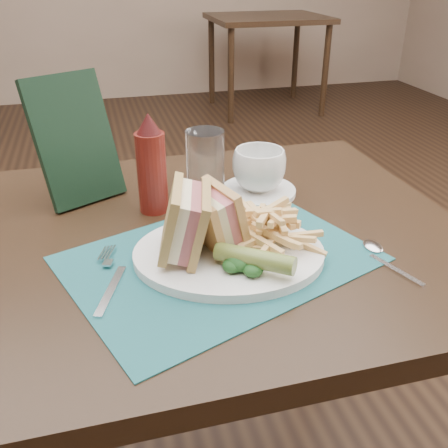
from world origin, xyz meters
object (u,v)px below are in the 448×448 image
at_px(plate, 229,254).
at_px(saucer, 258,191).
at_px(check_presenter, 75,140).
at_px(table_main, 210,384).
at_px(coffee_cup, 259,170).
at_px(drinking_glass, 205,163).
at_px(placemat, 219,259).
at_px(sandwich_half_a, 171,221).
at_px(sandwich_half_b, 203,220).
at_px(table_bg_right, 266,64).
at_px(ketchup_bottle, 151,164).

relative_size(plate, saucer, 2.00).
bearing_deg(check_presenter, table_main, -70.29).
xyz_separation_m(plate, coffee_cup, (0.12, 0.22, 0.04)).
bearing_deg(drinking_glass, coffee_cup, -14.77).
xyz_separation_m(table_main, placemat, (-0.00, -0.10, 0.38)).
bearing_deg(plate, drinking_glass, 96.96).
bearing_deg(coffee_cup, saucer, 0.00).
height_order(plate, check_presenter, check_presenter).
height_order(sandwich_half_a, sandwich_half_b, sandwich_half_a).
bearing_deg(check_presenter, sandwich_half_a, -92.54).
height_order(table_bg_right, ketchup_bottle, ketchup_bottle).
xyz_separation_m(plate, check_presenter, (-0.22, 0.30, 0.11)).
height_order(sandwich_half_b, ketchup_bottle, ketchup_bottle).
xyz_separation_m(saucer, coffee_cup, (0.00, 0.00, 0.05)).
relative_size(sandwich_half_b, saucer, 0.65).
xyz_separation_m(table_bg_right, ketchup_bottle, (-1.34, -3.20, 0.47)).
distance_m(sandwich_half_a, check_presenter, 0.32).
bearing_deg(placemat, plate, -10.74).
distance_m(table_main, sandwich_half_b, 0.45).
distance_m(sandwich_half_b, coffee_cup, 0.26).
distance_m(ketchup_bottle, check_presenter, 0.16).
distance_m(placemat, saucer, 0.26).
relative_size(placemat, drinking_glass, 3.49).
bearing_deg(ketchup_bottle, drinking_glass, 23.32).
relative_size(table_main, table_bg_right, 1.00).
xyz_separation_m(table_bg_right, check_presenter, (-1.47, -3.10, 0.49)).
bearing_deg(check_presenter, plate, -80.87).
height_order(table_bg_right, saucer, saucer).
bearing_deg(saucer, drinking_glass, 165.23).
height_order(table_main, coffee_cup, coffee_cup).
relative_size(sandwich_half_a, ketchup_bottle, 0.61).
bearing_deg(sandwich_half_b, check_presenter, 106.20).
relative_size(sandwich_half_a, coffee_cup, 1.08).
relative_size(placemat, sandwich_half_b, 4.63).
bearing_deg(check_presenter, table_bg_right, 37.22).
relative_size(sandwich_half_a, sandwich_half_b, 1.16).
distance_m(sandwich_half_a, saucer, 0.31).
height_order(table_bg_right, check_presenter, check_presenter).
height_order(sandwich_half_b, drinking_glass, drinking_glass).
xyz_separation_m(table_main, sandwich_half_b, (-0.02, -0.09, 0.44)).
bearing_deg(plate, sandwich_half_a, -175.29).
relative_size(sandwich_half_b, drinking_glass, 0.75).
relative_size(plate, sandwich_half_b, 3.06).
height_order(sandwich_half_a, saucer, sandwich_half_a).
height_order(drinking_glass, check_presenter, check_presenter).
distance_m(sandwich_half_b, ketchup_bottle, 0.19).
bearing_deg(ketchup_bottle, sandwich_half_b, -73.97).
relative_size(coffee_cup, drinking_glass, 0.81).
bearing_deg(drinking_glass, check_presenter, 168.92).
distance_m(placemat, coffee_cup, 0.26).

